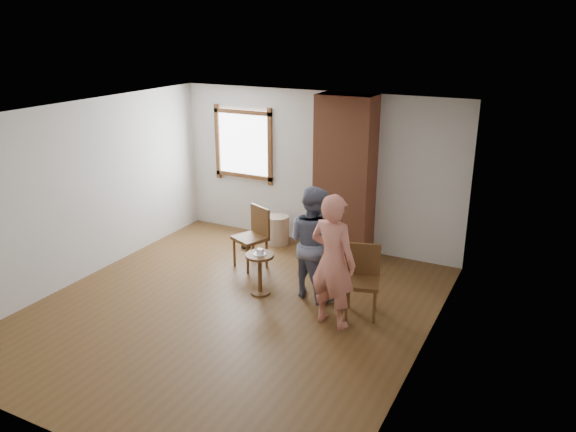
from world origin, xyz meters
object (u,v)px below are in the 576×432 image
object	(u,v)px
dining_chair_left	(254,234)
side_table	(260,267)
person_pink	(333,261)
stoneware_crock	(278,230)
man	(313,242)
dining_chair_right	(363,276)

from	to	relation	value
dining_chair_left	side_table	xyz separation A→B (m)	(0.55, -0.80, -0.13)
person_pink	dining_chair_left	bearing A→B (deg)	-20.74
stoneware_crock	side_table	size ratio (longest dim) A/B	0.82
stoneware_crock	man	bearing A→B (deg)	-48.23
person_pink	dining_chair_right	bearing A→B (deg)	-106.31
stoneware_crock	man	distance (m)	2.09
side_table	person_pink	distance (m)	1.34
side_table	person_pink	size ratio (longest dim) A/B	0.35
man	stoneware_crock	bearing A→B (deg)	-29.75
dining_chair_left	side_table	size ratio (longest dim) A/B	1.59
dining_chair_right	man	world-z (taller)	man
dining_chair_right	person_pink	xyz separation A→B (m)	(-0.24, -0.45, 0.34)
dining_chair_left	dining_chair_right	bearing A→B (deg)	5.45
dining_chair_right	side_table	bearing A→B (deg)	168.69
side_table	dining_chair_right	bearing A→B (deg)	4.96
dining_chair_left	person_pink	xyz separation A→B (m)	(1.77, -1.12, 0.33)
man	dining_chair_left	bearing A→B (deg)	-4.04
stoneware_crock	dining_chair_left	world-z (taller)	dining_chair_left
person_pink	man	bearing A→B (deg)	-36.80
dining_chair_left	side_table	world-z (taller)	dining_chair_left
stoneware_crock	man	xyz separation A→B (m)	(1.34, -1.50, 0.55)
man	person_pink	xyz separation A→B (m)	(0.54, -0.61, 0.07)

